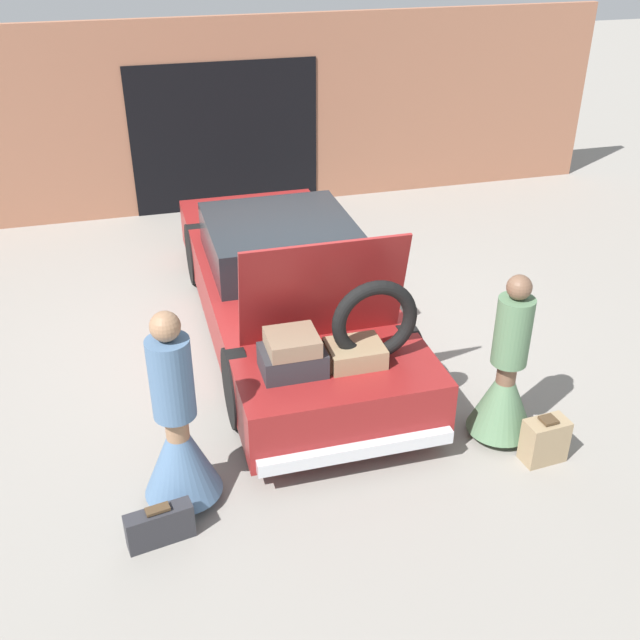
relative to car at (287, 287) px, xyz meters
name	(u,v)px	position (x,y,z in m)	size (l,w,h in m)	color
ground_plane	(288,331)	(0.00, 0.02, -0.56)	(40.00, 40.00, 0.00)	gray
garage_wall_back	(224,117)	(0.00, 4.06, 0.83)	(12.00, 0.14, 2.80)	#9E664C
car	(287,287)	(0.00, 0.00, 0.00)	(1.80, 5.02, 1.75)	maroon
person_left	(178,437)	(-1.41, -2.34, 0.05)	(0.62, 0.62, 1.72)	#997051
person_right	(505,382)	(1.41, -2.28, 0.01)	(0.59, 0.59, 1.60)	brown
suitcase_beside_left_person	(160,526)	(-1.64, -2.77, -0.41)	(0.52, 0.23, 0.33)	#2D2D33
suitcase_beside_right_person	(545,440)	(1.62, -2.69, -0.36)	(0.39, 0.24, 0.43)	#9E8460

